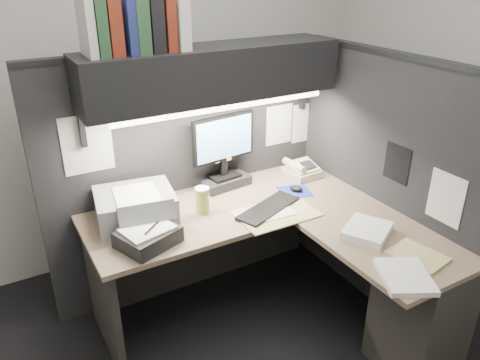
{
  "coord_description": "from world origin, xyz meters",
  "views": [
    {
      "loc": [
        -1.08,
        -1.66,
        2.08
      ],
      "look_at": [
        0.17,
        0.51,
        0.91
      ],
      "focal_mm": 35.0,
      "sensor_mm": 36.0,
      "label": 1
    }
  ],
  "objects_px": {
    "coffee_cup": "(202,201)",
    "notebook_stack": "(148,237)",
    "keyboard": "(269,208)",
    "monitor": "(224,159)",
    "overhead_shelf": "(213,73)",
    "desk": "(324,277)",
    "printer": "(135,206)",
    "telephone": "(302,170)"
  },
  "relations": [
    {
      "from": "keyboard",
      "to": "telephone",
      "type": "relative_size",
      "value": 2.1
    },
    {
      "from": "telephone",
      "to": "coffee_cup",
      "type": "bearing_deg",
      "value": -174.37
    },
    {
      "from": "printer",
      "to": "notebook_stack",
      "type": "xyz_separation_m",
      "value": [
        -0.03,
        -0.28,
        -0.04
      ]
    },
    {
      "from": "coffee_cup",
      "to": "overhead_shelf",
      "type": "bearing_deg",
      "value": 46.35
    },
    {
      "from": "desk",
      "to": "monitor",
      "type": "height_order",
      "value": "monitor"
    },
    {
      "from": "monitor",
      "to": "keyboard",
      "type": "height_order",
      "value": "monitor"
    },
    {
      "from": "keyboard",
      "to": "telephone",
      "type": "bearing_deg",
      "value": 11.44
    },
    {
      "from": "desk",
      "to": "monitor",
      "type": "xyz_separation_m",
      "value": [
        -0.21,
        0.82,
        0.48
      ]
    },
    {
      "from": "monitor",
      "to": "keyboard",
      "type": "distance_m",
      "value": 0.47
    },
    {
      "from": "desk",
      "to": "coffee_cup",
      "type": "bearing_deg",
      "value": 131.33
    },
    {
      "from": "telephone",
      "to": "coffee_cup",
      "type": "relative_size",
      "value": 1.42
    },
    {
      "from": "monitor",
      "to": "desk",
      "type": "bearing_deg",
      "value": -82.72
    },
    {
      "from": "desk",
      "to": "keyboard",
      "type": "relative_size",
      "value": 3.76
    },
    {
      "from": "printer",
      "to": "keyboard",
      "type": "bearing_deg",
      "value": -12.39
    },
    {
      "from": "keyboard",
      "to": "coffee_cup",
      "type": "bearing_deg",
      "value": 133.6
    },
    {
      "from": "keyboard",
      "to": "telephone",
      "type": "height_order",
      "value": "telephone"
    },
    {
      "from": "desk",
      "to": "notebook_stack",
      "type": "relative_size",
      "value": 5.88
    },
    {
      "from": "coffee_cup",
      "to": "printer",
      "type": "bearing_deg",
      "value": 162.58
    },
    {
      "from": "printer",
      "to": "monitor",
      "type": "bearing_deg",
      "value": 21.84
    },
    {
      "from": "telephone",
      "to": "keyboard",
      "type": "bearing_deg",
      "value": -150.91
    },
    {
      "from": "overhead_shelf",
      "to": "coffee_cup",
      "type": "height_order",
      "value": "overhead_shelf"
    },
    {
      "from": "desk",
      "to": "printer",
      "type": "xyz_separation_m",
      "value": [
        -0.85,
        0.67,
        0.37
      ]
    },
    {
      "from": "coffee_cup",
      "to": "printer",
      "type": "height_order",
      "value": "printer"
    },
    {
      "from": "overhead_shelf",
      "to": "monitor",
      "type": "height_order",
      "value": "overhead_shelf"
    },
    {
      "from": "desk",
      "to": "telephone",
      "type": "distance_m",
      "value": 0.83
    },
    {
      "from": "desk",
      "to": "printer",
      "type": "bearing_deg",
      "value": 141.9
    },
    {
      "from": "keyboard",
      "to": "notebook_stack",
      "type": "bearing_deg",
      "value": 158.74
    },
    {
      "from": "monitor",
      "to": "printer",
      "type": "height_order",
      "value": "monitor"
    },
    {
      "from": "printer",
      "to": "notebook_stack",
      "type": "height_order",
      "value": "printer"
    },
    {
      "from": "monitor",
      "to": "keyboard",
      "type": "bearing_deg",
      "value": -87.4
    },
    {
      "from": "desk",
      "to": "telephone",
      "type": "bearing_deg",
      "value": 64.06
    },
    {
      "from": "keyboard",
      "to": "notebook_stack",
      "type": "xyz_separation_m",
      "value": [
        -0.75,
        0.0,
        0.03
      ]
    },
    {
      "from": "telephone",
      "to": "coffee_cup",
      "type": "xyz_separation_m",
      "value": [
        -0.82,
        -0.13,
        0.03
      ]
    },
    {
      "from": "keyboard",
      "to": "coffee_cup",
      "type": "relative_size",
      "value": 2.98
    },
    {
      "from": "desk",
      "to": "printer",
      "type": "distance_m",
      "value": 1.15
    },
    {
      "from": "monitor",
      "to": "overhead_shelf",
      "type": "bearing_deg",
      "value": -151.98
    },
    {
      "from": "notebook_stack",
      "to": "telephone",
      "type": "bearing_deg",
      "value": 13.74
    },
    {
      "from": "coffee_cup",
      "to": "notebook_stack",
      "type": "relative_size",
      "value": 0.52
    },
    {
      "from": "coffee_cup",
      "to": "printer",
      "type": "relative_size",
      "value": 0.35
    },
    {
      "from": "coffee_cup",
      "to": "telephone",
      "type": "bearing_deg",
      "value": 9.12
    },
    {
      "from": "overhead_shelf",
      "to": "coffee_cup",
      "type": "distance_m",
      "value": 0.75
    },
    {
      "from": "overhead_shelf",
      "to": "notebook_stack",
      "type": "bearing_deg",
      "value": -148.12
    }
  ]
}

